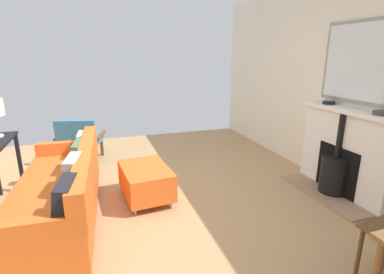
{
  "coord_description": "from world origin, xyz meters",
  "views": [
    {
      "loc": [
        0.27,
        2.94,
        1.69
      ],
      "look_at": [
        -0.78,
        -0.23,
        0.75
      ],
      "focal_mm": 27.21,
      "sensor_mm": 36.0,
      "label": 1
    }
  ],
  "objects_px": {
    "sofa": "(62,191)",
    "mantel_bowl_near": "(329,103)",
    "ottoman": "(146,180)",
    "fireplace": "(343,157)",
    "mantel_bowl_far": "(381,113)",
    "armchair_accent": "(80,138)"
  },
  "relations": [
    {
      "from": "ottoman",
      "to": "fireplace",
      "type": "bearing_deg",
      "value": 165.67
    },
    {
      "from": "armchair_accent",
      "to": "ottoman",
      "type": "bearing_deg",
      "value": 116.57
    },
    {
      "from": "fireplace",
      "to": "mantel_bowl_far",
      "type": "relative_size",
      "value": 8.43
    },
    {
      "from": "ottoman",
      "to": "armchair_accent",
      "type": "bearing_deg",
      "value": -63.43
    },
    {
      "from": "mantel_bowl_near",
      "to": "ottoman",
      "type": "distance_m",
      "value": 2.52
    },
    {
      "from": "ottoman",
      "to": "mantel_bowl_near",
      "type": "bearing_deg",
      "value": 174.15
    },
    {
      "from": "mantel_bowl_far",
      "to": "ottoman",
      "type": "relative_size",
      "value": 0.2
    },
    {
      "from": "mantel_bowl_far",
      "to": "armchair_accent",
      "type": "xyz_separation_m",
      "value": [
        3.14,
        -2.56,
        -0.69
      ]
    },
    {
      "from": "armchair_accent",
      "to": "sofa",
      "type": "bearing_deg",
      "value": 86.55
    },
    {
      "from": "sofa",
      "to": "ottoman",
      "type": "xyz_separation_m",
      "value": [
        -0.9,
        -0.21,
        -0.1
      ]
    },
    {
      "from": "mantel_bowl_near",
      "to": "ottoman",
      "type": "relative_size",
      "value": 0.19
    },
    {
      "from": "fireplace",
      "to": "mantel_bowl_near",
      "type": "distance_m",
      "value": 0.72
    },
    {
      "from": "ottoman",
      "to": "armchair_accent",
      "type": "relative_size",
      "value": 1.04
    },
    {
      "from": "fireplace",
      "to": "armchair_accent",
      "type": "height_order",
      "value": "fireplace"
    },
    {
      "from": "sofa",
      "to": "armchair_accent",
      "type": "height_order",
      "value": "sofa"
    },
    {
      "from": "ottoman",
      "to": "mantel_bowl_far",
      "type": "bearing_deg",
      "value": 157.36
    },
    {
      "from": "mantel_bowl_far",
      "to": "sofa",
      "type": "xyz_separation_m",
      "value": [
        3.25,
        -0.77,
        -0.76
      ]
    },
    {
      "from": "armchair_accent",
      "to": "fireplace",
      "type": "bearing_deg",
      "value": 145.22
    },
    {
      "from": "sofa",
      "to": "armchair_accent",
      "type": "distance_m",
      "value": 1.79
    },
    {
      "from": "sofa",
      "to": "mantel_bowl_near",
      "type": "bearing_deg",
      "value": 179.52
    },
    {
      "from": "mantel_bowl_near",
      "to": "mantel_bowl_far",
      "type": "relative_size",
      "value": 0.95
    },
    {
      "from": "mantel_bowl_far",
      "to": "ottoman",
      "type": "bearing_deg",
      "value": -22.64
    }
  ]
}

